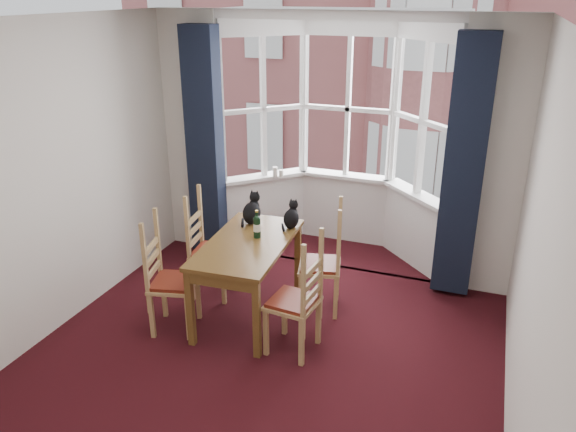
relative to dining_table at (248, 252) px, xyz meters
The scene contains 21 objects.
floor 1.21m from the dining_table, 67.16° to the right, with size 4.50×4.50×0.00m, color black.
ceiling 2.34m from the dining_table, 67.16° to the right, with size 4.50×4.50×0.00m, color white.
wall_left 1.99m from the dining_table, 150.16° to the right, with size 4.50×4.50×0.00m, color silver.
wall_right 2.66m from the dining_table, 21.14° to the right, with size 4.50×4.50×0.00m, color silver.
wall_back_pier_left 1.97m from the dining_table, 133.55° to the left, with size 0.70×0.12×2.80m, color silver.
wall_back_pier_right 2.54m from the dining_table, 33.04° to the left, with size 0.70×0.12×2.80m, color silver.
bay_window 2.00m from the dining_table, 77.99° to the left, with size 2.76×0.94×2.80m.
curtain_left 1.68m from the dining_table, 131.97° to the left, with size 0.38×0.22×2.60m, color black.
curtain_right 2.24m from the dining_table, 32.35° to the left, with size 0.38×0.22×2.60m, color black.
dining_table is the anchor object (origin of this frame).
chair_left_near 0.83m from the dining_table, 143.08° to the right, with size 0.49×0.51×0.92m.
chair_left_far 0.68m from the dining_table, 158.86° to the left, with size 0.45×0.47×0.92m.
chair_right_near 0.83m from the dining_table, 30.52° to the right, with size 0.44×0.46×0.92m.
chair_right_far 0.82m from the dining_table, 27.92° to the left, with size 0.49×0.50×0.92m.
cat_left 0.52m from the dining_table, 108.17° to the left, with size 0.18×0.25×0.34m.
cat_right 0.58m from the dining_table, 60.22° to the left, with size 0.15×0.22×0.29m.
wine_bottle 0.26m from the dining_table, 69.77° to the left, with size 0.07×0.07×0.28m.
candle_tall 1.74m from the dining_table, 102.92° to the left, with size 0.06×0.06×0.12m, color white.
candle_short 1.75m from the dining_table, 100.54° to the left, with size 0.06×0.06×0.09m, color white.
street 32.03m from the dining_table, 89.29° to the left, with size 80.00×80.00×0.00m, color #333335.
tenement_building 13.12m from the dining_table, 88.30° to the left, with size 18.40×7.80×15.20m.
Camera 1 is at (1.64, -3.43, 2.99)m, focal length 35.00 mm.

